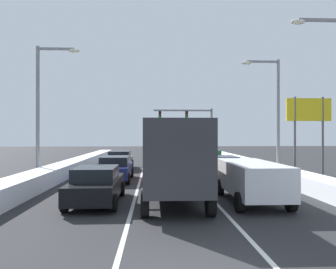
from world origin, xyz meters
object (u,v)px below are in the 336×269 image
(box_truck_center_lane_nearest, at_px, (173,157))
(sedan_navy_left_lane_second, at_px, (115,168))
(street_lamp_right_near, at_px, (336,89))
(sedan_silver_right_lane_second, at_px, (222,168))
(street_lamp_right_mid, at_px, (273,106))
(sedan_black_left_lane_nearest, at_px, (97,185))
(traffic_light_gantry, at_px, (193,122))
(suv_red_center_lane_second, at_px, (170,162))
(suv_charcoal_center_lane_third, at_px, (163,155))
(sedan_gray_left_lane_third, at_px, (120,160))
(roadside_sign_right, at_px, (309,118))
(suv_green_right_lane_third, at_px, (203,157))
(suv_white_right_lane_nearest, at_px, (251,178))
(street_lamp_left_mid, at_px, (44,100))

(box_truck_center_lane_nearest, distance_m, sedan_navy_left_lane_second, 7.24)
(sedan_navy_left_lane_second, xyz_separation_m, street_lamp_right_near, (10.95, -5.12, 4.23))
(sedan_silver_right_lane_second, xyz_separation_m, street_lamp_right_mid, (3.93, 1.91, 4.04))
(sedan_silver_right_lane_second, xyz_separation_m, sedan_black_left_lane_nearest, (-6.63, -6.29, 0.00))
(sedan_black_left_lane_nearest, bearing_deg, traffic_light_gantry, 74.53)
(suv_red_center_lane_second, bearing_deg, traffic_light_gantry, 78.04)
(sedan_silver_right_lane_second, relative_size, sedan_black_left_lane_nearest, 1.00)
(street_lamp_right_mid, bearing_deg, suv_red_center_lane_second, -178.46)
(street_lamp_right_mid, bearing_deg, suv_charcoal_center_lane_third, 137.79)
(sedan_silver_right_lane_second, relative_size, sedan_gray_left_lane_third, 1.00)
(sedan_silver_right_lane_second, height_order, sedan_gray_left_lane_third, same)
(box_truck_center_lane_nearest, bearing_deg, sedan_navy_left_lane_second, 116.22)
(sedan_black_left_lane_nearest, bearing_deg, sedan_silver_right_lane_second, 43.53)
(suv_red_center_lane_second, relative_size, sedan_navy_left_lane_second, 1.09)
(sedan_black_left_lane_nearest, relative_size, roadside_sign_right, 0.82)
(street_lamp_right_near, distance_m, street_lamp_right_mid, 6.88)
(sedan_black_left_lane_nearest, relative_size, sedan_navy_left_lane_second, 1.00)
(suv_green_right_lane_third, xyz_separation_m, street_lamp_right_mid, (4.14, -4.27, 3.79))
(sedan_silver_right_lane_second, distance_m, sedan_black_left_lane_nearest, 9.14)
(sedan_black_left_lane_nearest, bearing_deg, roadside_sign_right, 32.83)
(sedan_navy_left_lane_second, xyz_separation_m, sedan_gray_left_lane_third, (-0.41, 6.66, 0.00))
(traffic_light_gantry, distance_m, roadside_sign_right, 19.41)
(suv_red_center_lane_second, bearing_deg, street_lamp_right_mid, 1.54)
(suv_white_right_lane_nearest, bearing_deg, suv_charcoal_center_lane_third, 102.04)
(sedan_navy_left_lane_second, bearing_deg, street_lamp_left_mid, 178.29)
(suv_green_right_lane_third, xyz_separation_m, street_lamp_right_near, (4.56, -11.14, 3.98))
(street_lamp_right_mid, bearing_deg, sedan_black_left_lane_nearest, -142.15)
(suv_green_right_lane_third, distance_m, box_truck_center_lane_nearest, 12.88)
(suv_green_right_lane_third, distance_m, sedan_gray_left_lane_third, 6.83)
(box_truck_center_lane_nearest, height_order, sedan_navy_left_lane_second, box_truck_center_lane_nearest)
(suv_red_center_lane_second, bearing_deg, suv_green_right_lane_third, 56.45)
(sedan_black_left_lane_nearest, xyz_separation_m, street_lamp_right_mid, (10.56, 8.20, 4.04))
(suv_red_center_lane_second, relative_size, sedan_gray_left_lane_third, 1.09)
(suv_white_right_lane_nearest, relative_size, street_lamp_right_near, 0.58)
(suv_red_center_lane_second, distance_m, sedan_gray_left_lane_third, 6.39)
(suv_white_right_lane_nearest, bearing_deg, street_lamp_left_mid, 148.17)
(suv_red_center_lane_second, relative_size, street_lamp_left_mid, 0.59)
(suv_charcoal_center_lane_third, height_order, sedan_navy_left_lane_second, suv_charcoal_center_lane_third)
(sedan_gray_left_lane_third, bearing_deg, sedan_black_left_lane_nearest, -88.33)
(street_lamp_left_mid, relative_size, roadside_sign_right, 1.50)
(suv_green_right_lane_third, bearing_deg, sedan_black_left_lane_nearest, -117.22)
(suv_white_right_lane_nearest, relative_size, street_lamp_left_mid, 0.59)
(suv_green_right_lane_third, relative_size, street_lamp_right_near, 0.58)
(sedan_black_left_lane_nearest, xyz_separation_m, sedan_navy_left_lane_second, (0.02, 6.45, 0.00))
(sedan_gray_left_lane_third, bearing_deg, street_lamp_right_mid, -24.14)
(sedan_silver_right_lane_second, xyz_separation_m, suv_red_center_lane_second, (-3.17, 1.72, 0.25))
(sedan_navy_left_lane_second, relative_size, traffic_light_gantry, 0.60)
(suv_green_right_lane_third, distance_m, roadside_sign_right, 8.44)
(suv_red_center_lane_second, bearing_deg, roadside_sign_right, 3.14)
(roadside_sign_right, bearing_deg, traffic_light_gantry, 107.26)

